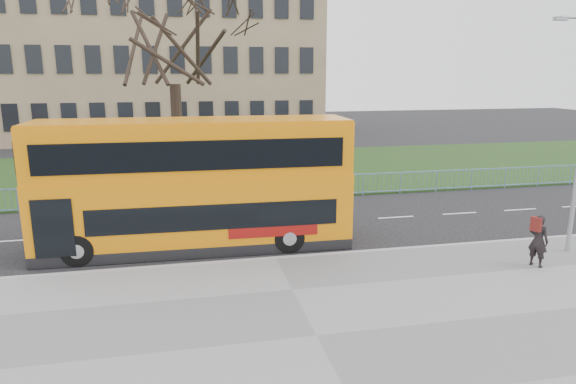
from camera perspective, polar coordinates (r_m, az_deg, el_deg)
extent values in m
plane|color=black|center=(18.46, -2.30, -6.00)|extent=(120.00, 120.00, 0.00)
cube|color=slate|center=(12.39, 3.16, -15.87)|extent=(80.00, 10.50, 0.12)
cube|color=#979799|center=(17.00, -1.42, -7.47)|extent=(80.00, 0.20, 0.14)
cube|color=#1D3914|center=(32.19, -6.59, 2.36)|extent=(80.00, 15.40, 0.08)
cube|color=#8E735A|center=(52.24, -14.69, 13.86)|extent=(30.00, 15.00, 14.00)
cube|color=orange|center=(18.22, -10.14, -2.01)|extent=(10.68, 2.77, 1.97)
cube|color=orange|center=(17.95, -10.29, 1.56)|extent=(10.68, 2.77, 0.34)
cube|color=orange|center=(17.77, -10.43, 4.89)|extent=(10.62, 2.72, 1.77)
cube|color=black|center=(16.98, -8.05, -2.79)|extent=(8.19, 0.23, 0.86)
cube|color=black|center=(16.55, -10.39, 3.97)|extent=(9.77, 0.27, 0.96)
cylinder|color=black|center=(17.77, -22.37, -6.02)|extent=(1.06, 0.31, 1.05)
cylinder|color=black|center=(17.64, 0.12, -5.11)|extent=(1.06, 0.31, 1.05)
imported|color=black|center=(17.82, 26.05, -4.88)|extent=(0.63, 0.72, 1.67)
cube|color=#95979D|center=(18.28, 28.04, 16.64)|extent=(0.43, 0.18, 0.11)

